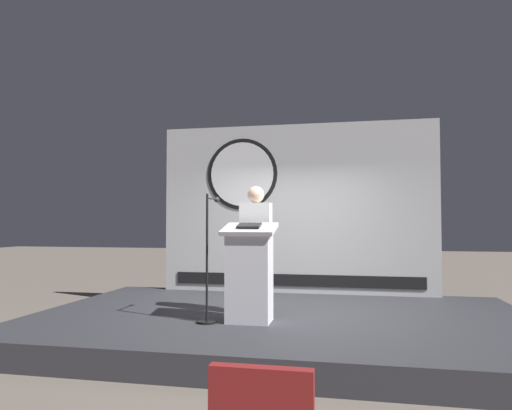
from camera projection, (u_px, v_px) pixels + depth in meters
The scene contains 6 objects.
ground_plane at pixel (280, 337), 6.00m from camera, with size 40.00×40.00×0.00m, color #6B6056.
stage_platform at pixel (280, 325), 6.01m from camera, with size 6.40×4.00×0.30m, color #333338.
banner_display at pixel (294, 208), 7.89m from camera, with size 4.69×0.12×2.89m.
podium at pixel (249, 273), 5.55m from camera, with size 0.64×0.50×1.19m.
speaker_person at pixel (256, 248), 6.03m from camera, with size 0.40×0.26×1.67m.
microphone_stand at pixel (208, 276), 5.55m from camera, with size 0.24×0.56×1.54m.
Camera 1 is at (0.89, -6.01, 1.49)m, focal length 32.25 mm.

